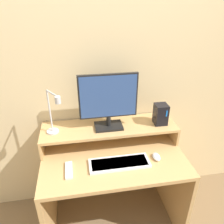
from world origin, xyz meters
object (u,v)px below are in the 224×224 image
(mouse, at_px, (156,157))
(remote_control, at_px, (69,170))
(router_dock, at_px, (161,114))
(monitor, at_px, (108,100))
(keyboard, at_px, (119,163))
(desk_lamp, at_px, (54,116))

(mouse, height_order, remote_control, mouse)
(mouse, distance_m, remote_control, 0.66)
(router_dock, bearing_deg, monitor, 177.79)
(monitor, height_order, router_dock, monitor)
(keyboard, relative_size, mouse, 4.69)
(monitor, xyz_separation_m, router_dock, (0.43, -0.02, -0.15))
(monitor, xyz_separation_m, desk_lamp, (-0.42, -0.04, -0.07))
(keyboard, bearing_deg, router_dock, 33.63)
(desk_lamp, bearing_deg, keyboard, -27.80)
(remote_control, bearing_deg, desk_lamp, 108.48)
(router_dock, xyz_separation_m, remote_control, (-0.77, -0.27, -0.24))
(router_dock, distance_m, remote_control, 0.85)
(router_dock, bearing_deg, mouse, -112.79)
(router_dock, relative_size, remote_control, 1.01)
(desk_lamp, distance_m, remote_control, 0.41)
(monitor, distance_m, desk_lamp, 0.42)
(remote_control, bearing_deg, router_dock, 19.58)
(mouse, bearing_deg, remote_control, -177.85)
(router_dock, distance_m, mouse, 0.35)
(router_dock, relative_size, keyboard, 0.39)
(monitor, height_order, remote_control, monitor)
(desk_lamp, xyz_separation_m, remote_control, (0.08, -0.25, -0.32))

